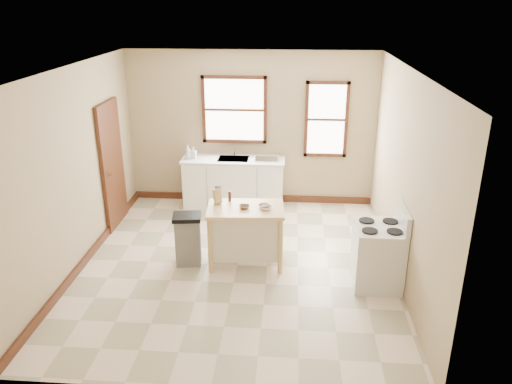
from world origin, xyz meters
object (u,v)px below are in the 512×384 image
bowl_a (244,207)px  bowl_c (266,208)px  kitchen_island (246,236)px  knife_block (217,197)px  dish_rack (267,157)px  trash_bin (188,239)px  pepper_grinder (230,196)px  gas_stove (378,246)px  bowl_b (264,206)px  soap_bottle_a (188,152)px  soap_bottle_b (194,153)px

bowl_a → bowl_c: bearing=-3.6°
kitchen_island → knife_block: bearing=158.6°
dish_rack → trash_bin: dish_rack is taller
pepper_grinder → bowl_c: size_ratio=0.94×
kitchen_island → bowl_c: bowl_c is taller
pepper_grinder → trash_bin: pepper_grinder is taller
kitchen_island → gas_stove: 1.86m
knife_block → pepper_grinder: size_ratio=1.33×
pepper_grinder → bowl_c: (0.54, -0.27, -0.05)m
bowl_b → gas_stove: gas_stove is taller
knife_block → bowl_c: knife_block is taller
soap_bottle_a → dish_rack: soap_bottle_a is taller
trash_bin → gas_stove: size_ratio=0.68×
gas_stove → dish_rack: bearing=122.5°
pepper_grinder → gas_stove: gas_stove is taller
kitchen_island → bowl_b: size_ratio=7.06×
bowl_a → bowl_c: bowl_c is taller
pepper_grinder → trash_bin: (-0.58, -0.29, -0.57)m
dish_rack → bowl_b: size_ratio=2.80×
trash_bin → soap_bottle_b: bearing=90.0°
bowl_a → knife_block: bearing=158.5°
soap_bottle_a → soap_bottle_b: (0.09, 0.04, -0.02)m
knife_block → bowl_a: bearing=-50.4°
soap_bottle_b → knife_block: soap_bottle_b is taller
bowl_a → gas_stove: size_ratio=0.14×
pepper_grinder → knife_block: bearing=-151.5°
bowl_b → bowl_c: bearing=-65.2°
kitchen_island → bowl_c: size_ratio=6.75×
bowl_b → bowl_c: size_ratio=0.96×
bowl_c → gas_stove: size_ratio=0.14×
knife_block → pepper_grinder: bearing=-0.5°
bowl_a → soap_bottle_b: bearing=117.8°
soap_bottle_b → bowl_b: size_ratio=1.33×
dish_rack → gas_stove: (1.62, -2.53, -0.41)m
bowl_c → dish_rack: bearing=92.7°
soap_bottle_a → pepper_grinder: (0.98, -1.84, -0.09)m
knife_block → bowl_b: knife_block is taller
kitchen_island → knife_block: knife_block is taller
soap_bottle_b → trash_bin: 2.28m
gas_stove → pepper_grinder: bearing=162.4°
bowl_b → bowl_c: 0.08m
knife_block → trash_bin: 0.75m
soap_bottle_a → dish_rack: size_ratio=0.58×
bowl_c → trash_bin: (-1.12, -0.02, -0.52)m
soap_bottle_b → trash_bin: soap_bottle_b is taller
kitchen_island → trash_bin: bearing=-179.2°
bowl_c → gas_stove: bearing=-14.3°
soap_bottle_b → knife_block: (0.72, -1.96, -0.04)m
kitchen_island → bowl_b: bowl_b is taller
dish_rack → trash_bin: size_ratio=0.56×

